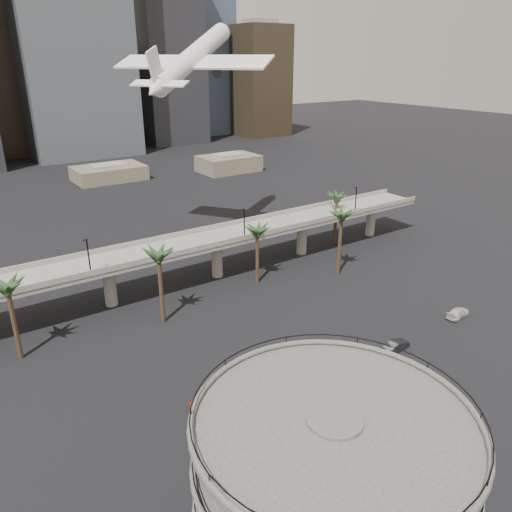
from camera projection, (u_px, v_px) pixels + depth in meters
ground at (390, 473)px, 53.52m from camera, size 700.00×700.00×0.00m
parking_ramp at (330, 483)px, 39.94m from camera, size 22.20×22.20×17.35m
overpass at (165, 254)px, 92.75m from camera, size 130.00×9.30×14.70m
palm_trees at (240, 234)px, 91.41m from camera, size 76.40×18.40×14.00m
low_buildings at (72, 182)px, 164.69m from camera, size 135.00×27.50×6.80m
skyline at (28, 50)px, 210.76m from camera, size 269.00×86.00×120.11m
airborne_jet at (193, 58)px, 101.37m from camera, size 32.58×31.07×16.14m
car_a at (207, 401)px, 63.42m from camera, size 4.67×1.95×1.58m
car_b at (396, 345)px, 75.56m from camera, size 5.04×2.10×1.62m
car_c at (458, 313)px, 85.27m from camera, size 5.56×2.87×1.54m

